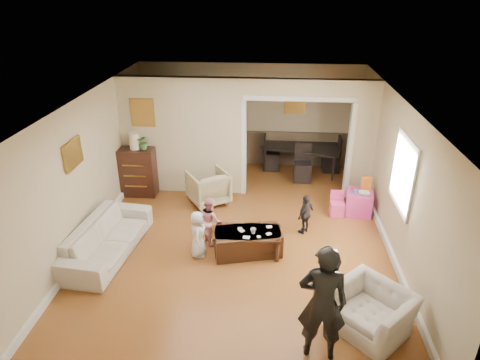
# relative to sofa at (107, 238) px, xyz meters

# --- Properties ---
(floor) EXTENTS (7.00, 7.00, 0.00)m
(floor) POSITION_rel_sofa_xyz_m (2.26, 0.80, -0.31)
(floor) COLOR #995727
(floor) RESTS_ON ground
(partition_left) EXTENTS (2.75, 0.18, 2.60)m
(partition_left) POSITION_rel_sofa_xyz_m (0.88, 2.60, 0.99)
(partition_left) COLOR #C8B892
(partition_left) RESTS_ON ground
(partition_right) EXTENTS (0.55, 0.18, 2.60)m
(partition_right) POSITION_rel_sofa_xyz_m (4.73, 2.60, 0.99)
(partition_right) COLOR #C8B892
(partition_right) RESTS_ON ground
(partition_header) EXTENTS (2.22, 0.18, 0.35)m
(partition_header) POSITION_rel_sofa_xyz_m (3.36, 2.60, 2.11)
(partition_header) COLOR #C8B892
(partition_header) RESTS_ON partition_right
(window_pane) EXTENTS (0.03, 0.95, 1.10)m
(window_pane) POSITION_rel_sofa_xyz_m (4.99, 0.40, 1.24)
(window_pane) COLOR white
(window_pane) RESTS_ON ground
(framed_art_partition) EXTENTS (0.45, 0.03, 0.55)m
(framed_art_partition) POSITION_rel_sofa_xyz_m (0.06, 2.50, 1.54)
(framed_art_partition) COLOR brown
(framed_art_partition) RESTS_ON partition_left
(framed_art_sofa_wall) EXTENTS (0.03, 0.55, 0.40)m
(framed_art_sofa_wall) POSITION_rel_sofa_xyz_m (-0.45, 0.20, 1.49)
(framed_art_sofa_wall) COLOR brown
(framed_art_alcove) EXTENTS (0.45, 0.03, 0.55)m
(framed_art_alcove) POSITION_rel_sofa_xyz_m (3.36, 4.24, 1.39)
(framed_art_alcove) COLOR brown
(sofa) EXTENTS (1.06, 2.21, 0.62)m
(sofa) POSITION_rel_sofa_xyz_m (0.00, 0.00, 0.00)
(sofa) COLOR beige
(sofa) RESTS_ON ground
(armchair_back) EXTENTS (1.07, 1.08, 0.72)m
(armchair_back) POSITION_rel_sofa_xyz_m (1.49, 2.04, 0.05)
(armchair_back) COLOR tan
(armchair_back) RESTS_ON ground
(armchair_front) EXTENTS (1.30, 1.30, 0.64)m
(armchair_front) POSITION_rel_sofa_xyz_m (4.25, -1.49, 0.01)
(armchair_front) COLOR beige
(armchair_front) RESTS_ON ground
(dresser) EXTENTS (0.79, 0.45, 1.09)m
(dresser) POSITION_rel_sofa_xyz_m (-0.13, 2.31, 0.23)
(dresser) COLOR #361610
(dresser) RESTS_ON ground
(table_lamp) EXTENTS (0.22, 0.22, 0.36)m
(table_lamp) POSITION_rel_sofa_xyz_m (-0.13, 2.31, 0.96)
(table_lamp) COLOR beige
(table_lamp) RESTS_ON dresser
(potted_plant) EXTENTS (0.29, 0.25, 0.33)m
(potted_plant) POSITION_rel_sofa_xyz_m (0.07, 2.31, 0.94)
(potted_plant) COLOR #457032
(potted_plant) RESTS_ON dresser
(coffee_table) EXTENTS (1.26, 0.83, 0.43)m
(coffee_table) POSITION_rel_sofa_xyz_m (2.45, 0.21, -0.09)
(coffee_table) COLOR #351910
(coffee_table) RESTS_ON ground
(coffee_cup) EXTENTS (0.12, 0.12, 0.09)m
(coffee_cup) POSITION_rel_sofa_xyz_m (2.55, 0.16, 0.17)
(coffee_cup) COLOR beige
(coffee_cup) RESTS_ON coffee_table
(play_table) EXTENTS (0.59, 0.59, 0.50)m
(play_table) POSITION_rel_sofa_xyz_m (4.66, 1.80, -0.06)
(play_table) COLOR #E03A9D
(play_table) RESTS_ON ground
(cereal_box) EXTENTS (0.21, 0.10, 0.30)m
(cereal_box) POSITION_rel_sofa_xyz_m (4.78, 1.90, 0.33)
(cereal_box) COLOR gold
(cereal_box) RESTS_ON play_table
(cyan_cup) EXTENTS (0.08, 0.08, 0.08)m
(cyan_cup) POSITION_rel_sofa_xyz_m (4.56, 1.75, 0.22)
(cyan_cup) COLOR #2AB6D4
(cyan_cup) RESTS_ON play_table
(toy_block) EXTENTS (0.09, 0.07, 0.05)m
(toy_block) POSITION_rel_sofa_xyz_m (4.54, 1.92, 0.21)
(toy_block) COLOR red
(toy_block) RESTS_ON play_table
(play_bowl) EXTENTS (0.25, 0.25, 0.05)m
(play_bowl) POSITION_rel_sofa_xyz_m (4.71, 1.68, 0.21)
(play_bowl) COLOR white
(play_bowl) RESTS_ON play_table
(dining_table) EXTENTS (2.09, 1.47, 0.67)m
(dining_table) POSITION_rel_sofa_xyz_m (3.58, 3.95, 0.02)
(dining_table) COLOR black
(dining_table) RESTS_ON ground
(adult_person) EXTENTS (0.64, 0.44, 1.66)m
(adult_person) POSITION_rel_sofa_xyz_m (3.50, -1.98, 0.52)
(adult_person) COLOR black
(adult_person) RESTS_ON ground
(child_kneel_a) EXTENTS (0.30, 0.43, 0.86)m
(child_kneel_a) POSITION_rel_sofa_xyz_m (1.60, 0.06, 0.12)
(child_kneel_a) COLOR white
(child_kneel_a) RESTS_ON ground
(child_kneel_b) EXTENTS (0.53, 0.56, 0.90)m
(child_kneel_b) POSITION_rel_sofa_xyz_m (1.75, 0.51, 0.14)
(child_kneel_b) COLOR pink
(child_kneel_b) RESTS_ON ground
(child_toddler) EXTENTS (0.44, 0.49, 0.80)m
(child_toddler) POSITION_rel_sofa_xyz_m (3.50, 0.96, 0.09)
(child_toddler) COLOR black
(child_toddler) RESTS_ON ground
(craft_papers) EXTENTS (0.61, 0.47, 0.00)m
(craft_papers) POSITION_rel_sofa_xyz_m (2.56, 0.19, 0.13)
(craft_papers) COLOR white
(craft_papers) RESTS_ON coffee_table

